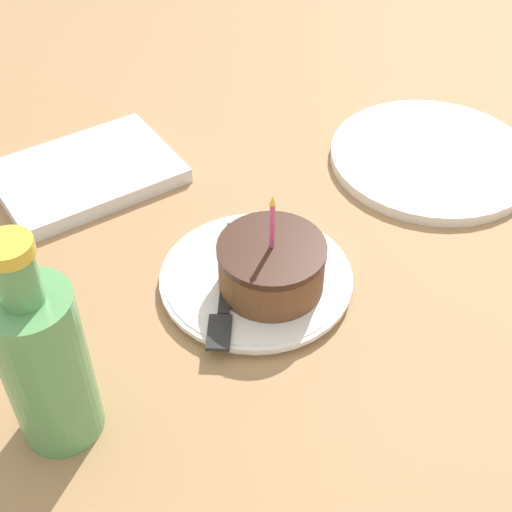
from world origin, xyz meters
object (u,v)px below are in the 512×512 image
marble_board (87,173)px  side_plate (432,158)px  bottle (45,362)px  plate (256,279)px  fork (223,292)px  cake_slice (271,266)px

marble_board → side_plate: bearing=-28.7°
bottle → side_plate: size_ratio=0.84×
plate → fork: (-0.04, -0.00, 0.01)m
plate → side_plate: 0.33m
plate → marble_board: (-0.08, 0.28, 0.00)m
bottle → marble_board: 0.38m
fork → plate: bearing=5.8°
fork → marble_board: same height
bottle → cake_slice: bearing=7.1°
plate → side_plate: same height
fork → side_plate: (0.37, 0.07, -0.01)m
bottle → marble_board: (0.17, 0.33, -0.08)m
cake_slice → side_plate: (0.32, 0.08, -0.04)m
fork → bottle: 0.22m
plate → marble_board: size_ratio=0.95×
fork → bottle: size_ratio=0.71×
cake_slice → marble_board: bearing=105.3°
plate → side_plate: (0.32, 0.06, -0.00)m
cake_slice → marble_board: (-0.08, 0.30, -0.03)m
cake_slice → plate: bearing=103.4°
cake_slice → bottle: bearing=-172.9°
side_plate → plate: bearing=-169.2°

